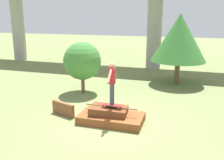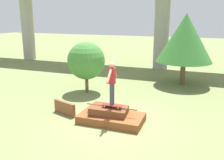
% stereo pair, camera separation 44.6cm
% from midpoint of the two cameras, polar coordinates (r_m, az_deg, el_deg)
% --- Properties ---
extents(ground_plane, '(80.00, 80.00, 0.00)m').
position_cam_midpoint_polar(ground_plane, '(9.72, 1.18, -9.57)').
color(ground_plane, olive).
extents(scrap_pile, '(2.45, 1.35, 0.64)m').
position_cam_midpoint_polar(scrap_pile, '(9.64, 1.04, -8.27)').
color(scrap_pile, brown).
rests_on(scrap_pile, ground_plane).
extents(scrap_plank_loose, '(1.13, 0.49, 0.54)m').
position_cam_midpoint_polar(scrap_plank_loose, '(10.48, -9.57, -6.33)').
color(scrap_plank_loose, brown).
rests_on(scrap_plank_loose, ground_plane).
extents(skateboard, '(0.77, 0.23, 0.09)m').
position_cam_midpoint_polar(skateboard, '(9.38, 1.37, -5.78)').
color(skateboard, maroon).
rests_on(skateboard, scrap_pile).
extents(skater, '(0.22, 1.11, 1.63)m').
position_cam_midpoint_polar(skater, '(9.10, 1.40, -0.15)').
color(skater, '#383D4C').
rests_on(skater, skateboard).
extents(tree_behind_left, '(3.16, 3.16, 4.11)m').
position_cam_midpoint_polar(tree_behind_left, '(14.94, 17.23, 9.18)').
color(tree_behind_left, brown).
rests_on(tree_behind_left, ground_plane).
extents(tree_behind_right, '(1.94, 1.94, 2.67)m').
position_cam_midpoint_polar(tree_behind_right, '(12.96, -4.93, 4.39)').
color(tree_behind_right, brown).
rests_on(tree_behind_right, ground_plane).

